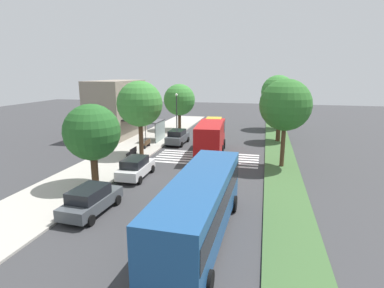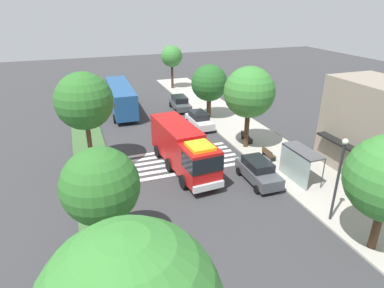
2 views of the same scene
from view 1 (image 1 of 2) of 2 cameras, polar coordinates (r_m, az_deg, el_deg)
The scene contains 21 objects.
ground_plane at distance 30.80m, azimuth 2.24°, elevation -3.15°, with size 120.00×120.00×0.00m, color #38383A.
sidewalk at distance 33.43m, azimuth -12.38°, elevation -2.03°, with size 60.00×5.61×0.14m, color #ADA89E.
median_strip at distance 30.32m, azimuth 15.93°, elevation -3.78°, with size 60.00×3.00×0.14m, color #3D6033.
crosswalk at distance 31.86m, azimuth 2.63°, elevation -2.59°, with size 4.95×10.42×0.01m.
fire_truck at distance 33.04m, azimuth 3.52°, elevation 1.52°, with size 9.63×3.25×3.53m.
parked_car_west at distance 20.53m, azimuth -17.95°, elevation -9.63°, with size 4.65×2.27×1.71m.
parked_car_mid at distance 26.30m, azimuth -10.21°, elevation -4.20°, with size 4.55×2.07×1.71m.
parked_car_east at distance 37.88m, azimuth -2.65°, elevation 1.32°, with size 4.50×2.12×1.77m.
transit_bus at distance 16.19m, azimuth 1.49°, elevation -10.74°, with size 11.21×3.09×3.41m.
bus_stop_shelter at distance 39.44m, azimuth -6.26°, elevation 3.17°, with size 3.50×1.40×2.46m.
bench_near_shelter at distance 36.01m, azimuth -8.28°, elevation 0.07°, with size 1.60×0.50×0.90m.
bench_west_of_shelter at distance 32.41m, azimuth -10.87°, elevation -1.48°, with size 1.60×0.50×0.90m.
street_lamp at distance 43.66m, azimuth -2.82°, elevation 6.26°, with size 0.36×0.36×5.56m.
storefront_building at distance 43.20m, azimuth -13.55°, elevation 6.21°, with size 9.42×5.51×7.47m.
sidewalk_tree_west at distance 24.26m, azimuth -17.75°, elevation 2.01°, with size 4.18×4.18×6.17m.
sidewalk_tree_center at distance 32.27m, azimuth -9.49°, elevation 7.18°, with size 4.61×4.61×7.58m.
sidewalk_tree_east at distance 46.44m, azimuth -2.31°, elevation 8.03°, with size 4.59×4.59×6.73m.
median_tree_far_west at distance 28.88m, azimuth 16.65°, elevation 6.79°, with size 4.56×4.56×7.87m.
median_tree_west at distance 40.00m, azimuth 15.68°, elevation 6.28°, with size 4.10×4.10×6.16m.
median_tree_center at distance 49.07m, azimuth 15.38°, elevation 9.10°, with size 4.96×4.96×8.00m.
fire_hydrant at distance 23.94m, azimuth -17.62°, elevation -7.33°, with size 0.28×0.28×0.70m, color gold.
Camera 1 is at (-29.06, -5.59, 8.54)m, focal length 29.30 mm.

